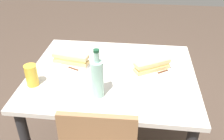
% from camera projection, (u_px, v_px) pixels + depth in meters
% --- Properties ---
extents(dining_table, '(1.08, 0.90, 0.76)m').
position_uv_depth(dining_table, '(112.00, 87.00, 1.72)').
color(dining_table, beige).
rests_on(dining_table, ground).
extents(plate_near, '(0.25, 0.25, 0.01)m').
position_uv_depth(plate_near, '(71.00, 64.00, 1.74)').
color(plate_near, white).
rests_on(plate_near, dining_table).
extents(baguette_sandwich_near, '(0.25, 0.11, 0.07)m').
position_uv_depth(baguette_sandwich_near, '(71.00, 59.00, 1.72)').
color(baguette_sandwich_near, '#DBB77A').
rests_on(baguette_sandwich_near, plate_near).
extents(knife_near, '(0.17, 0.08, 0.01)m').
position_uv_depth(knife_near, '(69.00, 67.00, 1.68)').
color(knife_near, silver).
rests_on(knife_near, plate_near).
extents(plate_far, '(0.25, 0.25, 0.01)m').
position_uv_depth(plate_far, '(151.00, 71.00, 1.66)').
color(plate_far, silver).
rests_on(plate_far, dining_table).
extents(baguette_sandwich_far, '(0.24, 0.19, 0.07)m').
position_uv_depth(baguette_sandwich_far, '(152.00, 65.00, 1.64)').
color(baguette_sandwich_far, '#DBB77A').
rests_on(baguette_sandwich_far, plate_far).
extents(knife_far, '(0.15, 0.11, 0.01)m').
position_uv_depth(knife_far, '(158.00, 73.00, 1.62)').
color(knife_far, silver).
rests_on(knife_far, plate_far).
extents(water_bottle, '(0.07, 0.07, 0.30)m').
position_uv_depth(water_bottle, '(97.00, 78.00, 1.39)').
color(water_bottle, '#99C6B7').
rests_on(water_bottle, dining_table).
extents(beer_glass, '(0.07, 0.07, 0.13)m').
position_uv_depth(beer_glass, '(32.00, 75.00, 1.51)').
color(beer_glass, gold).
rests_on(beer_glass, dining_table).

